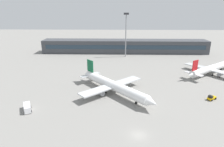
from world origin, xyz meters
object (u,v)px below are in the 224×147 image
Objects in this scene: baggage_tug_yellow at (211,98)px; airplane_mid at (211,68)px; floodlight_tower_west at (126,32)px; service_van_white at (27,107)px; airplane_near at (114,86)px.

airplane_mid is at bearing 66.55° from baggage_tug_yellow.
floodlight_tower_west reaches higher than baggage_tug_yellow.
airplane_mid is at bearing -40.18° from floodlight_tower_west.
floodlight_tower_west is (33.89, 71.78, 14.79)m from service_van_white.
baggage_tug_yellow is (-12.38, -28.54, -1.98)m from airplane_mid.
service_van_white is at bearing -153.16° from airplane_near.
airplane_mid is (46.93, 23.95, -0.24)m from airplane_near.
airplane_near reaches higher than service_van_white.
service_van_white is (-27.26, -13.79, -1.91)m from airplane_near.
airplane_near reaches higher than airplane_mid.
baggage_tug_yellow is (34.55, -4.59, -2.22)m from airplane_near.
floodlight_tower_west is at bearing 139.82° from airplane_mid.
airplane_near is at bearing 26.84° from service_van_white.
baggage_tug_yellow is 70.17m from floodlight_tower_west.
airplane_near is 59.76m from floodlight_tower_west.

